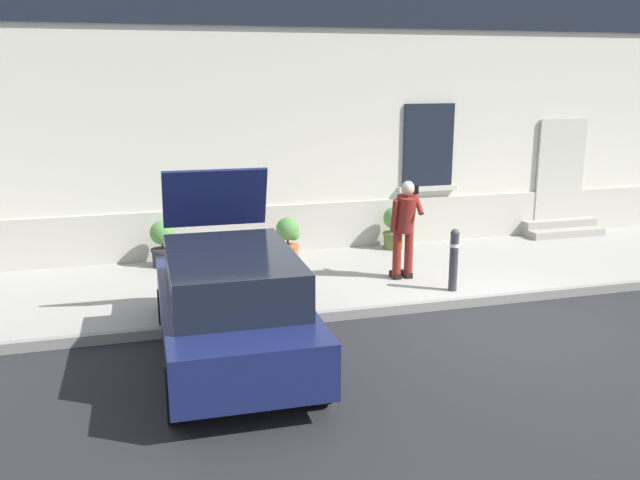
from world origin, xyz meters
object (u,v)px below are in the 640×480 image
(planter_olive, at_px, (394,227))
(bollard_far_left, at_px, (224,276))
(hatchback_car_navy, at_px, (231,303))
(person_on_phone, at_px, (405,223))
(planter_charcoal, at_px, (163,243))
(planter_terracotta, at_px, (288,238))
(bollard_near_person, at_px, (454,258))

(planter_olive, bearing_deg, bollard_far_left, -143.79)
(hatchback_car_navy, bearing_deg, planter_olive, 47.42)
(bollard_far_left, bearing_deg, person_on_phone, 14.20)
(planter_charcoal, bearing_deg, planter_olive, 0.68)
(person_on_phone, bearing_deg, planter_terracotta, 149.47)
(planter_charcoal, relative_size, planter_olive, 1.00)
(hatchback_car_navy, distance_m, person_on_phone, 4.09)
(bollard_near_person, relative_size, planter_terracotta, 1.22)
(bollard_far_left, relative_size, planter_charcoal, 1.22)
(bollard_far_left, bearing_deg, planter_olive, 36.21)
(bollard_near_person, xyz_separation_m, planter_charcoal, (-4.52, 2.78, -0.11))
(hatchback_car_navy, bearing_deg, person_on_phone, 34.71)
(planter_charcoal, bearing_deg, person_on_phone, -26.21)
(hatchback_car_navy, height_order, planter_olive, hatchback_car_navy)
(planter_charcoal, distance_m, planter_terracotta, 2.33)
(planter_terracotta, bearing_deg, planter_olive, 9.00)
(person_on_phone, bearing_deg, planter_charcoal, 167.83)
(planter_terracotta, bearing_deg, hatchback_car_navy, -112.89)
(person_on_phone, bearing_deg, hatchback_car_navy, -131.24)
(planter_olive, bearing_deg, planter_charcoal, -179.32)
(planter_charcoal, bearing_deg, bollard_near_person, -31.60)
(bollard_near_person, bearing_deg, planter_charcoal, 148.40)
(planter_charcoal, distance_m, planter_olive, 4.61)
(person_on_phone, distance_m, planter_olive, 2.18)
(planter_olive, bearing_deg, hatchback_car_navy, -132.58)
(hatchback_car_navy, distance_m, planter_charcoal, 4.33)
(planter_charcoal, height_order, planter_olive, same)
(hatchback_car_navy, bearing_deg, bollard_near_person, 21.12)
(bollard_far_left, distance_m, planter_charcoal, 2.88)
(planter_charcoal, bearing_deg, bollard_far_left, -75.01)
(planter_charcoal, bearing_deg, hatchback_car_navy, -81.61)
(hatchback_car_navy, relative_size, person_on_phone, 2.35)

